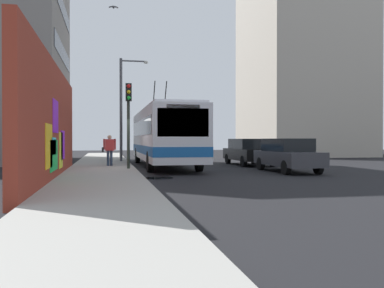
# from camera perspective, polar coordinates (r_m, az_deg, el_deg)

# --- Properties ---
(ground_plane) EXTENTS (80.00, 80.00, 0.00)m
(ground_plane) POSITION_cam_1_polar(r_m,az_deg,el_deg) (20.37, -7.69, -3.71)
(ground_plane) COLOR black
(sidewalk_slab) EXTENTS (48.00, 3.20, 0.15)m
(sidewalk_slab) POSITION_cam_1_polar(r_m,az_deg,el_deg) (20.32, -12.21, -3.52)
(sidewalk_slab) COLOR #9E9B93
(sidewalk_slab) RESTS_ON ground_plane
(graffiti_wall) EXTENTS (14.29, 0.32, 4.34)m
(graffiti_wall) POSITION_cam_1_polar(r_m,az_deg,el_deg) (16.53, -18.44, 2.76)
(graffiti_wall) COLOR maroon
(graffiti_wall) RESTS_ON ground_plane
(building_far_right) EXTENTS (10.96, 9.75, 19.60)m
(building_far_right) POSITION_cam_1_polar(r_m,az_deg,el_deg) (42.34, 14.71, 11.85)
(building_far_right) COLOR #B2A899
(building_far_right) RESTS_ON ground_plane
(city_bus) EXTENTS (12.45, 2.63, 5.03)m
(city_bus) POSITION_cam_1_polar(r_m,az_deg,el_deg) (23.75, -3.90, 1.27)
(city_bus) COLOR silver
(city_bus) RESTS_ON ground_plane
(parked_car_dark_gray) EXTENTS (4.55, 1.75, 1.58)m
(parked_car_dark_gray) POSITION_cam_1_polar(r_m,az_deg,el_deg) (20.23, 12.88, -1.38)
(parked_car_dark_gray) COLOR #38383D
(parked_car_dark_gray) RESTS_ON ground_plane
(parked_car_black) EXTENTS (4.70, 1.93, 1.58)m
(parked_car_black) POSITION_cam_1_polar(r_m,az_deg,el_deg) (25.28, 7.77, -0.97)
(parked_car_black) COLOR black
(parked_car_black) RESTS_ON ground_plane
(pedestrian_midblock) EXTENTS (0.22, 0.73, 1.62)m
(pedestrian_midblock) POSITION_cam_1_polar(r_m,az_deg,el_deg) (22.42, -11.20, -0.52)
(pedestrian_midblock) COLOR #2D3F59
(pedestrian_midblock) RESTS_ON sidewalk_slab
(traffic_light) EXTENTS (0.49, 0.28, 4.07)m
(traffic_light) POSITION_cam_1_polar(r_m,az_deg,el_deg) (20.10, -8.66, 4.48)
(traffic_light) COLOR #2D382D
(traffic_light) RESTS_ON sidewalk_slab
(street_lamp) EXTENTS (0.44, 1.84, 6.63)m
(street_lamp) POSITION_cam_1_polar(r_m,az_deg,el_deg) (27.50, -9.23, 5.68)
(street_lamp) COLOR #4C4C51
(street_lamp) RESTS_ON sidewalk_slab
(curbside_puddle) EXTENTS (1.27, 1.27, 0.00)m
(curbside_puddle) POSITION_cam_1_polar(r_m,az_deg,el_deg) (16.74, -4.76, -4.64)
(curbside_puddle) COLOR black
(curbside_puddle) RESTS_ON ground_plane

